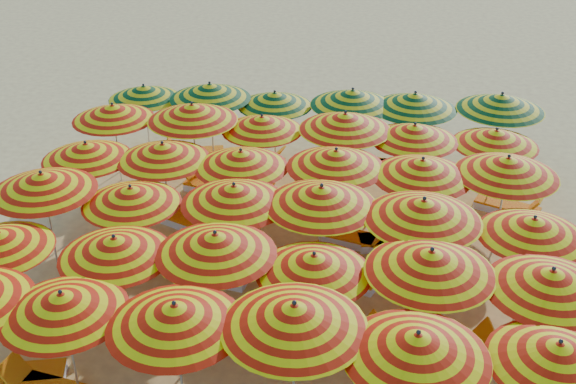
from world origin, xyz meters
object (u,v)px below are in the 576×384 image
at_px(lounger_5, 341,344).
at_px(lounger_17, 509,208).
at_px(umbrella_1, 62,303).
at_px(umbrella_16, 423,210).
at_px(umbrella_4, 417,345).
at_px(umbrella_14, 234,194).
at_px(lounger_6, 450,347).
at_px(beachgoer_a, 318,295).
at_px(umbrella_28, 414,133).
at_px(umbrella_34, 415,101).
at_px(lounger_20, 366,165).
at_px(umbrella_31, 210,91).
at_px(umbrella_25, 192,112).
at_px(lounger_9, 215,274).
at_px(umbrella_20, 241,159).
at_px(lounger_8, 120,264).
at_px(umbrella_2, 175,315).
at_px(lounger_12, 356,239).
at_px(umbrella_23, 507,166).
at_px(umbrella_5, 558,354).
at_px(umbrella_18, 86,151).
at_px(lounger_16, 321,190).
at_px(umbrella_11, 551,281).
at_px(umbrella_8, 216,244).
at_px(lounger_10, 342,274).
at_px(lounger_19, 258,159).
at_px(umbrella_19, 163,152).
at_px(umbrella_24, 113,112).
at_px(lounger_13, 395,241).
at_px(lounger_14, 212,187).
at_px(umbrella_21, 336,159).
at_px(umbrella_29, 496,138).
at_px(lounger_22, 473,170).
at_px(umbrella_15, 321,196).
at_px(umbrella_17, 533,227).
at_px(lounger_0, 18,376).
at_px(umbrella_12, 42,182).
at_px(lounger_11, 189,221).
at_px(lounger_21, 392,167).
at_px(umbrella_22, 422,168).
at_px(lounger_4, 148,329).
at_px(umbrella_13, 131,196).
at_px(umbrella_33, 353,98).
at_px(umbrella_32, 275,99).
at_px(umbrella_27, 345,121).
at_px(umbrella_10, 431,261).

relative_size(lounger_5, lounger_17, 1.00).
xyz_separation_m(umbrella_1, umbrella_16, (6.36, 3.87, 0.19)).
bearing_deg(umbrella_4, umbrella_14, 131.54).
bearing_deg(lounger_6, beachgoer_a, 156.24).
distance_m(umbrella_28, umbrella_34, 1.92).
bearing_deg(lounger_20, umbrella_31, -2.88).
height_order(umbrella_25, lounger_9, umbrella_25).
relative_size(umbrella_20, lounger_8, 1.70).
bearing_deg(umbrella_1, umbrella_2, -3.73).
relative_size(umbrella_34, lounger_12, 1.67).
height_order(umbrella_23, umbrella_34, umbrella_23).
xyz_separation_m(umbrella_5, lounger_9, (-6.74, 4.04, -2.01)).
distance_m(umbrella_18, lounger_16, 6.53).
relative_size(umbrella_11, lounger_20, 1.47).
bearing_deg(umbrella_8, umbrella_1, -137.28).
relative_size(lounger_10, lounger_19, 1.00).
relative_size(umbrella_5, lounger_19, 1.34).
bearing_deg(umbrella_31, umbrella_19, -93.49).
relative_size(umbrella_24, lounger_13, 1.69).
relative_size(lounger_12, lounger_14, 1.00).
relative_size(umbrella_21, umbrella_29, 1.13).
bearing_deg(umbrella_24, umbrella_19, -46.68).
relative_size(umbrella_1, lounger_22, 1.63).
bearing_deg(umbrella_15, umbrella_17, -4.52).
height_order(umbrella_4, umbrella_5, umbrella_4).
bearing_deg(lounger_0, lounger_17, -157.48).
distance_m(lounger_0, lounger_20, 11.76).
bearing_deg(umbrella_12, umbrella_15, 1.65).
bearing_deg(lounger_11, umbrella_1, 108.47).
height_order(lounger_0, lounger_11, same).
height_order(umbrella_28, lounger_17, umbrella_28).
xyz_separation_m(umbrella_2, umbrella_19, (-2.12, 6.25, -0.08)).
bearing_deg(umbrella_24, lounger_21, 12.09).
bearing_deg(umbrella_12, lounger_10, 3.31).
bearing_deg(umbrella_18, umbrella_22, 0.33).
height_order(umbrella_19, umbrella_24, umbrella_19).
bearing_deg(lounger_4, umbrella_13, -54.46).
height_order(umbrella_8, lounger_10, umbrella_8).
bearing_deg(umbrella_1, lounger_12, 50.45).
height_order(umbrella_8, umbrella_33, umbrella_33).
height_order(umbrella_29, lounger_10, umbrella_29).
bearing_deg(lounger_12, umbrella_17, -14.72).
height_order(umbrella_32, lounger_5, umbrella_32).
distance_m(umbrella_21, umbrella_27, 2.12).
bearing_deg(umbrella_15, lounger_20, 82.38).
distance_m(umbrella_12, umbrella_20, 4.66).
bearing_deg(lounger_19, umbrella_1, -80.71).
xyz_separation_m(umbrella_23, umbrella_25, (-8.20, 2.03, 0.02)).
relative_size(umbrella_33, lounger_0, 1.68).
bearing_deg(umbrella_17, umbrella_10, -139.86).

